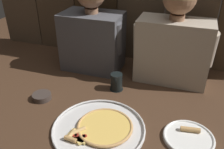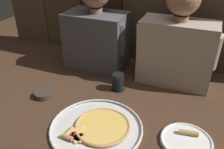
{
  "view_description": "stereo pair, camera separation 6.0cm",
  "coord_description": "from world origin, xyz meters",
  "px_view_note": "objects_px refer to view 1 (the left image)",
  "views": [
    {
      "loc": [
        0.33,
        -0.86,
        0.76
      ],
      "look_at": [
        0.0,
        0.1,
        0.18
      ],
      "focal_mm": 38.68,
      "sensor_mm": 36.0,
      "label": 1
    },
    {
      "loc": [
        0.39,
        -0.84,
        0.76
      ],
      "look_at": [
        0.0,
        0.1,
        0.18
      ],
      "focal_mm": 38.68,
      "sensor_mm": 36.0,
      "label": 2
    }
  ],
  "objects_px": {
    "drinking_glass": "(116,82)",
    "diner_left": "(92,31)",
    "dinner_plate": "(189,137)",
    "diner_right": "(174,39)",
    "pizza_tray": "(100,128)",
    "dipping_bowl": "(42,96)"
  },
  "relations": [
    {
      "from": "dinner_plate",
      "to": "drinking_glass",
      "type": "bearing_deg",
      "value": 146.78
    },
    {
      "from": "dinner_plate",
      "to": "dipping_bowl",
      "type": "xyz_separation_m",
      "value": [
        -0.77,
        0.05,
        0.01
      ]
    },
    {
      "from": "drinking_glass",
      "to": "dipping_bowl",
      "type": "distance_m",
      "value": 0.41
    },
    {
      "from": "dinner_plate",
      "to": "dipping_bowl",
      "type": "distance_m",
      "value": 0.77
    },
    {
      "from": "dinner_plate",
      "to": "pizza_tray",
      "type": "bearing_deg",
      "value": -169.9
    },
    {
      "from": "dipping_bowl",
      "to": "diner_right",
      "type": "height_order",
      "value": "diner_right"
    },
    {
      "from": "drinking_glass",
      "to": "diner_right",
      "type": "distance_m",
      "value": 0.4
    },
    {
      "from": "dinner_plate",
      "to": "dipping_bowl",
      "type": "height_order",
      "value": "dinner_plate"
    },
    {
      "from": "pizza_tray",
      "to": "dinner_plate",
      "type": "height_order",
      "value": "dinner_plate"
    },
    {
      "from": "diner_left",
      "to": "diner_right",
      "type": "bearing_deg",
      "value": -0.0
    },
    {
      "from": "drinking_glass",
      "to": "diner_right",
      "type": "xyz_separation_m",
      "value": [
        0.27,
        0.21,
        0.21
      ]
    },
    {
      "from": "dipping_bowl",
      "to": "drinking_glass",
      "type": "bearing_deg",
      "value": 32.07
    },
    {
      "from": "pizza_tray",
      "to": "dinner_plate",
      "type": "bearing_deg",
      "value": 10.1
    },
    {
      "from": "diner_left",
      "to": "diner_right",
      "type": "xyz_separation_m",
      "value": [
        0.5,
        -0.0,
        0.01
      ]
    },
    {
      "from": "drinking_glass",
      "to": "dinner_plate",
      "type": "bearing_deg",
      "value": -33.22
    },
    {
      "from": "pizza_tray",
      "to": "drinking_glass",
      "type": "bearing_deg",
      "value": 95.33
    },
    {
      "from": "drinking_glass",
      "to": "diner_left",
      "type": "relative_size",
      "value": 0.17
    },
    {
      "from": "pizza_tray",
      "to": "dinner_plate",
      "type": "distance_m",
      "value": 0.39
    },
    {
      "from": "drinking_glass",
      "to": "dipping_bowl",
      "type": "xyz_separation_m",
      "value": [
        -0.35,
        -0.22,
        -0.03
      ]
    },
    {
      "from": "dipping_bowl",
      "to": "pizza_tray",
      "type": "bearing_deg",
      "value": -17.67
    },
    {
      "from": "drinking_glass",
      "to": "diner_right",
      "type": "height_order",
      "value": "diner_right"
    },
    {
      "from": "dinner_plate",
      "to": "drinking_glass",
      "type": "xyz_separation_m",
      "value": [
        -0.42,
        0.27,
        0.04
      ]
    }
  ]
}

